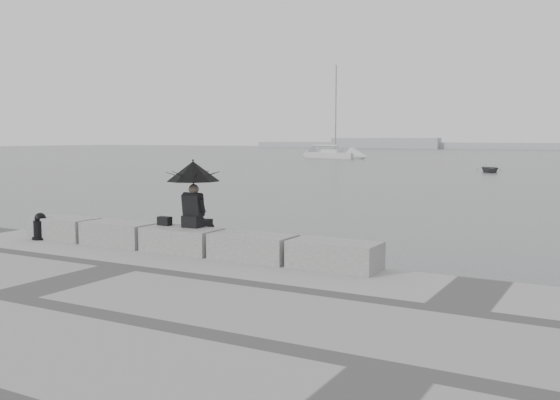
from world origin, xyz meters
The scene contains 12 objects.
ground centered at (0.00, 0.00, 0.00)m, with size 360.00×360.00×0.00m, color #4A4D50.
stone_block_far_left centered at (-3.40, -0.45, 0.75)m, with size 1.60×0.80×0.50m, color slate.
stone_block_left centered at (-1.70, -0.45, 0.75)m, with size 1.60×0.80×0.50m, color slate.
stone_block_centre centered at (0.00, -0.45, 0.75)m, with size 1.60×0.80×0.50m, color slate.
stone_block_right centered at (1.70, -0.45, 0.75)m, with size 1.60×0.80×0.50m, color slate.
stone_block_far_right centered at (3.40, -0.45, 0.75)m, with size 1.60×0.80×0.50m, color slate.
seated_person centered at (0.15, -0.24, 1.99)m, with size 1.11×1.11×1.39m.
bag centered at (-0.54, -0.32, 1.09)m, with size 0.28×0.16×0.18m, color black.
mooring_bollard centered at (-3.80, -0.77, 0.76)m, with size 0.39×0.39×0.62m.
distant_landmass centered at (-8.14, 154.51, 0.90)m, with size 180.00×8.00×2.80m.
sailboat_left centered at (-28.17, 69.42, 0.51)m, with size 8.90×4.80×12.90m.
dinghy centered at (-2.03, 43.05, 0.26)m, with size 3.06×1.29×0.52m, color slate.
Camera 1 is at (7.84, -10.42, 2.82)m, focal length 40.00 mm.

